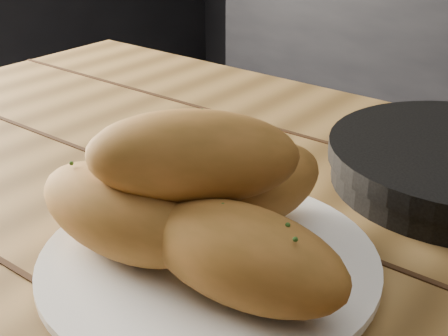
{
  "coord_description": "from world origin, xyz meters",
  "views": [
    {
      "loc": [
        -0.01,
        -0.37,
        1.05
      ],
      "look_at": [
        -0.29,
        -0.02,
        0.84
      ],
      "focal_mm": 50.0,
      "sensor_mm": 36.0,
      "label": 1
    }
  ],
  "objects": [
    {
      "name": "plate",
      "position": [
        -0.29,
        -0.04,
        0.76
      ],
      "size": [
        0.28,
        0.28,
        0.02
      ],
      "color": "white",
      "rests_on": "table"
    },
    {
      "name": "bread_rolls",
      "position": [
        -0.29,
        -0.04,
        0.82
      ],
      "size": [
        0.29,
        0.23,
        0.12
      ],
      "color": "#A6682E",
      "rests_on": "plate"
    }
  ]
}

